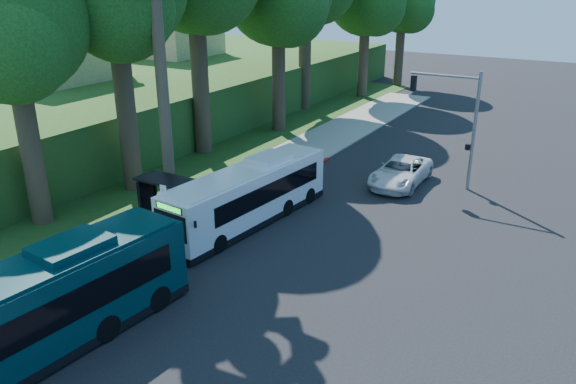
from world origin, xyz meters
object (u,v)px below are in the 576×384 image
Objects in this scene: white_bus at (250,194)px; pickup at (401,172)px; bus_shelter at (166,191)px; teal_bus at (28,313)px.

pickup is at bearing 68.34° from white_bus.
pickup is at bearing 54.63° from bus_shelter.
pickup is (4.81, 22.18, -0.96)m from teal_bus.
pickup is (4.81, 9.29, -0.76)m from white_bus.
bus_shelter is 0.26× the size of teal_bus.
white_bus is at bearing 95.33° from teal_bus.
teal_bus is at bearing -102.55° from pickup.
bus_shelter is 11.07m from teal_bus.
white_bus reaches higher than bus_shelter.
teal_bus reaches higher than pickup.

